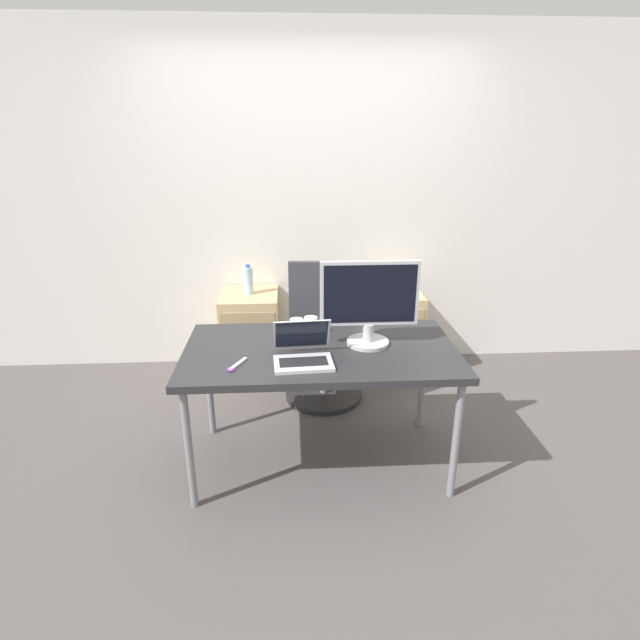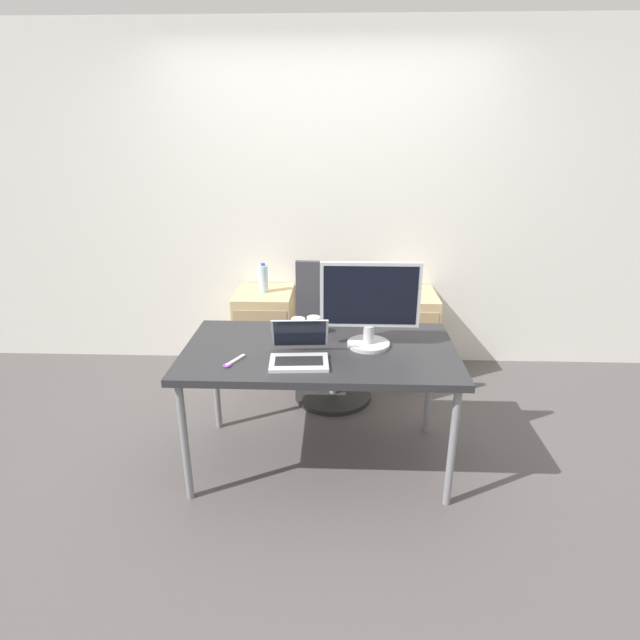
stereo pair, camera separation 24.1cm
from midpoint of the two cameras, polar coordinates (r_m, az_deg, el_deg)
name	(u,v)px [view 2 (the right image)]	position (r m, az deg, el deg)	size (l,w,h in m)	color
ground_plane	(320,460)	(3.10, 2.29, -15.80)	(14.00, 14.00, 0.00)	#514C4C
wall_back	(327,206)	(3.99, 2.55, 12.93)	(10.00, 0.05, 2.60)	silver
desk	(320,357)	(2.74, 2.49, -4.27)	(1.48, 0.80, 0.73)	#28282B
office_chair	(333,350)	(3.49, 3.44, -3.43)	(0.56, 0.58, 1.09)	#232326
cabinet_left	(266,332)	(3.99, -4.54, -1.44)	(0.43, 0.49, 0.68)	tan
cabinet_right	(405,334)	(4.02, 11.45, -1.64)	(0.43, 0.49, 0.68)	tan
water_bottle	(263,279)	(3.85, -4.72, 4.71)	(0.07, 0.07, 0.23)	silver
laptop_center	(299,352)	(2.56, 0.31, -3.78)	(0.31, 0.31, 0.20)	silver
monitor	(370,304)	(2.69, 8.28, 1.76)	(0.53, 0.23, 0.47)	#B7B7BC
coffee_cup_white	(314,325)	(2.90, 1.65, -0.65)	(0.08, 0.08, 0.10)	white
coffee_cup_brown	(298,329)	(2.82, -0.06, -1.05)	(0.08, 0.08, 0.12)	maroon
scissors	(233,362)	(2.57, -7.33, -4.84)	(0.10, 0.16, 0.01)	#B2B2B7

